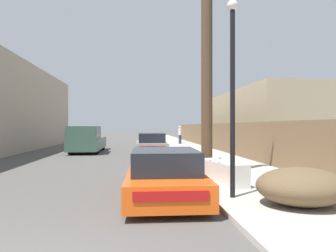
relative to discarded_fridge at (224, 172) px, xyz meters
The scene contains 11 objects.
sidewalk_curb 17.79m from the discarded_fridge, 85.78° to the left, with size 4.20×63.00×0.12m, color #ADA89E.
discarded_fridge is the anchor object (origin of this frame).
parked_sports_car_red 2.13m from the discarded_fridge, 153.35° to the right, with size 2.00×4.65×1.26m.
car_parked_mid 10.23m from the discarded_fridge, 99.66° to the left, with size 1.84×4.62×1.42m.
pickup_truck 14.11m from the discarded_fridge, 115.72° to the left, with size 2.01×5.90×1.85m.
utility_pole 4.17m from the discarded_fridge, 94.84° to the left, with size 1.80×0.40×8.22m.
street_lamp 2.98m from the discarded_fridge, 99.68° to the right, with size 0.26×0.26×4.81m.
brush_pile 2.73m from the discarded_fridge, 68.89° to the right, with size 1.97×1.70×0.83m.
wooden_fence 12.62m from the discarded_fridge, 75.02° to the left, with size 0.08×38.00×1.94m, color brown.
building_right_house 18.58m from the discarded_fridge, 63.80° to the left, with size 6.00×16.07×4.77m, color tan.
pedestrian 20.52m from the discarded_fridge, 85.46° to the left, with size 0.34×0.34×1.78m.
Camera 1 is at (1.39, -3.01, 1.85)m, focal length 32.00 mm.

